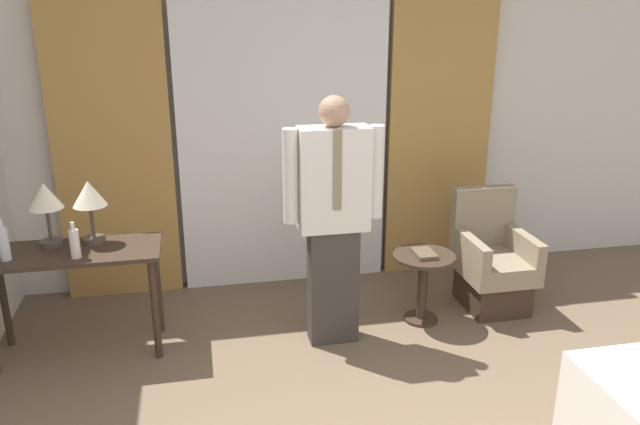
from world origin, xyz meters
name	(u,v)px	position (x,y,z in m)	size (l,w,h in m)	color
wall_back	(281,125)	(0.00, 3.16, 1.35)	(10.00, 0.06, 2.70)	silver
curtain_sheer_center	(284,135)	(0.00, 3.03, 1.29)	(1.72, 0.06, 2.58)	white
curtain_drape_left	(112,142)	(-1.36, 3.03, 1.29)	(0.91, 0.06, 2.58)	#B28442
curtain_drape_right	(439,129)	(1.36, 3.03, 1.29)	(0.91, 0.06, 2.58)	#B28442
desk	(73,268)	(-1.58, 2.11, 0.63)	(1.17, 0.50, 0.76)	#38281E
table_lamp_left	(45,201)	(-1.72, 2.23, 1.08)	(0.22, 0.22, 0.44)	#4C4238
table_lamp_right	(89,198)	(-1.44, 2.23, 1.08)	(0.22, 0.22, 0.44)	#4C4238
bottle_near_edge	(4,243)	(-1.95, 2.03, 0.87)	(0.07, 0.07, 0.28)	silver
bottle_by_lamp	(75,243)	(-1.52, 1.98, 0.86)	(0.06, 0.06, 0.24)	silver
person	(333,214)	(0.18, 1.94, 0.96)	(0.69, 0.23, 1.76)	#38332D
armchair	(492,265)	(1.54, 2.22, 0.34)	(0.52, 0.62, 0.93)	#38281E
side_table	(423,276)	(0.90, 2.07, 0.37)	(0.47, 0.47, 0.54)	#38281E
book	(424,253)	(0.90, 2.06, 0.56)	(0.14, 0.22, 0.03)	brown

